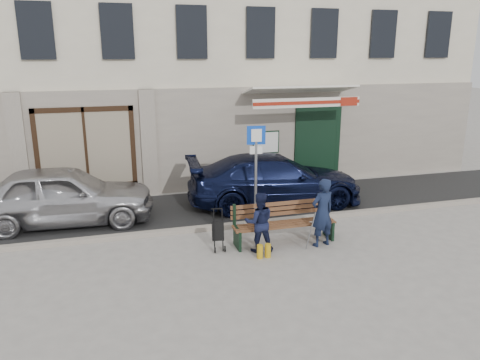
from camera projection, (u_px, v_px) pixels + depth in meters
name	position (u px, v px, depth m)	size (l,w,h in m)	color
ground	(237.00, 253.00, 10.25)	(80.00, 80.00, 0.00)	#9E9991
asphalt_lane	(208.00, 209.00, 13.12)	(60.00, 3.20, 0.01)	#282828
curb	(221.00, 227.00, 11.62)	(60.00, 0.18, 0.12)	#9E9384
building	(175.00, 31.00, 16.76)	(20.00, 8.27, 10.00)	beige
car_silver	(63.00, 195.00, 11.80)	(1.79, 4.46, 1.52)	#B5B4B9
car_navy	(275.00, 180.00, 13.35)	(2.03, 4.98, 1.45)	black
parking_sign	(256.00, 159.00, 11.70)	(0.46, 0.10, 2.50)	gray
bench	(282.00, 224.00, 10.70)	(2.40, 1.17, 0.98)	brown
man	(322.00, 213.00, 10.45)	(0.58, 0.38, 1.58)	#141D37
woman	(259.00, 222.00, 10.20)	(0.65, 0.51, 1.34)	#121733
stroller	(218.00, 232.00, 10.35)	(0.30, 0.40, 0.92)	black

